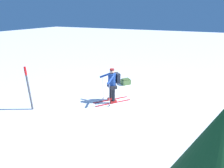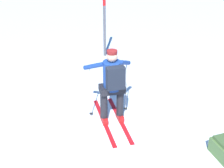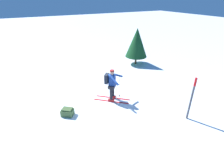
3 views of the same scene
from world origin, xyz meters
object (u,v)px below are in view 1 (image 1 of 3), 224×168
Objects in this scene: dropped_backpack at (126,82)px; pine_tree at (212,161)px; skier at (112,83)px; trail_marker at (28,86)px.

pine_tree is at bearing 31.61° from dropped_backpack.
skier reaches higher than dropped_backpack.
skier is at bearing 5.35° from dropped_backpack.
trail_marker is at bearing -30.54° from dropped_backpack.
dropped_backpack is at bearing 149.46° from trail_marker.
skier is at bearing -137.60° from pine_tree.
trail_marker is 0.72× the size of pine_tree.
skier is 0.61× the size of pine_tree.
skier is at bearing 127.12° from trail_marker.
skier is 2.57× the size of dropped_backpack.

